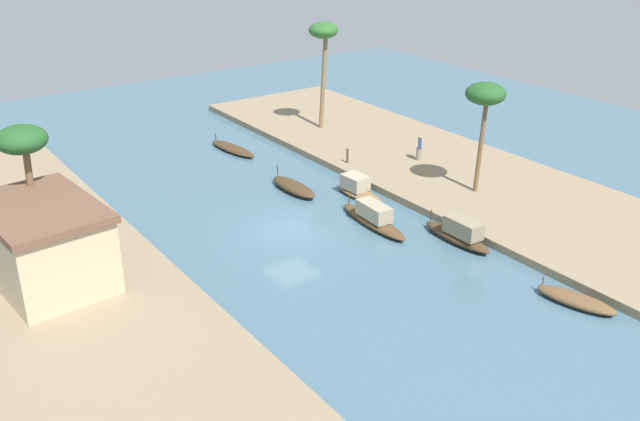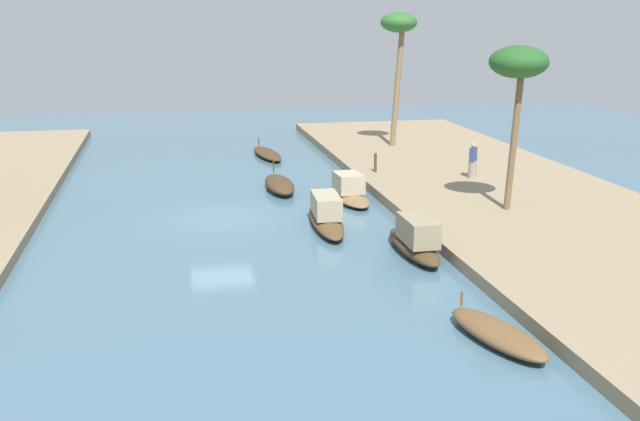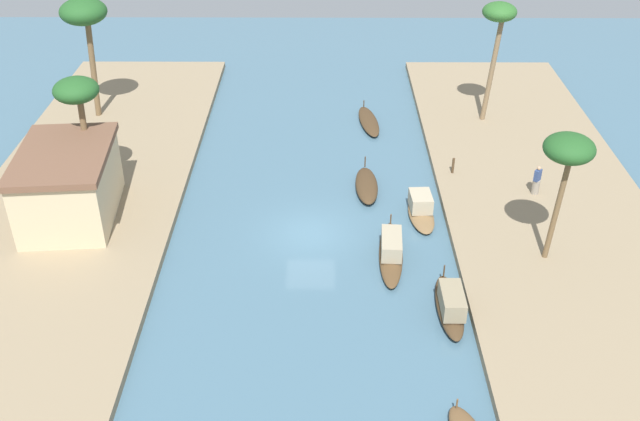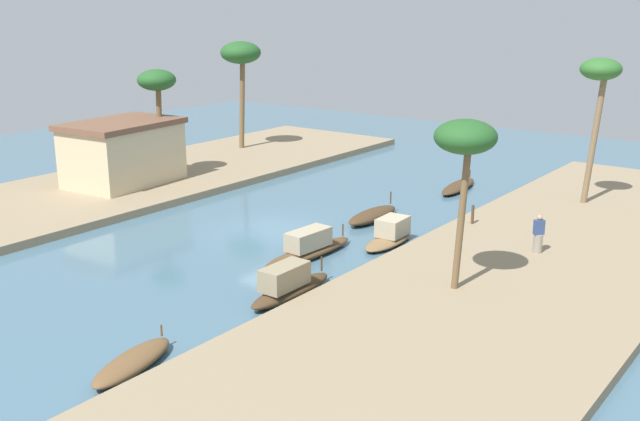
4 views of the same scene
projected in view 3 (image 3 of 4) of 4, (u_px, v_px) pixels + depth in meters
river_water at (310, 234)px, 36.33m from camera, size 70.18×70.18×0.00m
riverbank_left at (558, 231)px, 36.15m from camera, size 45.56×10.82×0.42m
riverbank_right at (64, 230)px, 36.27m from camera, size 45.56×10.82×0.42m
sampan_open_hull at (367, 185)px, 39.86m from camera, size 3.95×1.25×1.14m
sampan_downstream_large at (421, 209)px, 37.50m from camera, size 3.59×1.43×1.18m
sampan_foreground at (450, 304)px, 30.88m from camera, size 4.32×1.09×1.34m
sampan_near_left_bank at (369, 121)px, 46.98m from camera, size 4.62×1.64×0.79m
sampan_with_tall_canopy at (391, 250)px, 34.37m from camera, size 5.36×1.45×1.23m
person_on_near_bank at (536, 182)px, 38.50m from camera, size 0.55×0.55×1.64m
mooring_post at (453, 166)px, 40.53m from camera, size 0.14×0.14×0.91m
palm_tree_left_near at (569, 152)px, 31.06m from camera, size 2.22×2.22×6.28m
palm_tree_left_far at (499, 19)px, 43.32m from camera, size 2.05×2.05×7.51m
palm_tree_right_tall at (77, 95)px, 36.19m from camera, size 2.27×2.27×6.40m
palm_tree_right_short at (84, 15)px, 43.82m from camera, size 2.84×2.84×7.55m
riverside_building at (68, 184)px, 36.02m from camera, size 6.84×4.93×3.63m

